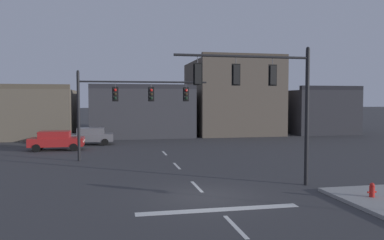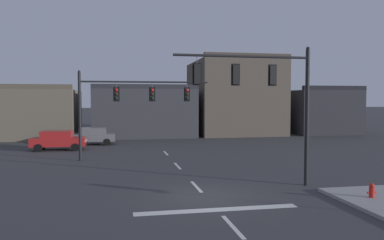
{
  "view_description": "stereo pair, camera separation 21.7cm",
  "coord_description": "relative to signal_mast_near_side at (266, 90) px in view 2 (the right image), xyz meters",
  "views": [
    {
      "loc": [
        -3.93,
        -15.98,
        4.2
      ],
      "look_at": [
        0.18,
        4.01,
        3.14
      ],
      "focal_mm": 35.85,
      "sensor_mm": 36.0,
      "label": 1
    },
    {
      "loc": [
        -3.71,
        -16.02,
        4.2
      ],
      "look_at": [
        0.18,
        4.01,
        3.14
      ],
      "focal_mm": 35.85,
      "sensor_mm": 36.0,
      "label": 2
    }
  ],
  "objects": [
    {
      "name": "building_row",
      "position": [
        0.94,
        29.32,
        -1.39
      ],
      "size": [
        45.72,
        12.24,
        9.47
      ],
      "color": "#665B4C",
      "rests_on": "ground"
    },
    {
      "name": "signal_mast_far_side",
      "position": [
        -6.45,
        10.01,
        -0.47
      ],
      "size": [
        9.09,
        0.52,
        6.25
      ],
      "color": "black",
      "rests_on": "ground"
    },
    {
      "name": "lane_centreline",
      "position": [
        -3.23,
        0.75,
        -4.7
      ],
      "size": [
        0.16,
        26.4,
        0.01
      ],
      "color": "silver",
      "rests_on": "ground"
    },
    {
      "name": "car_lot_middle",
      "position": [
        -9.38,
        19.78,
        -3.85
      ],
      "size": [
        4.47,
        1.94,
        1.61
      ],
      "color": "slate",
      "rests_on": "ground"
    },
    {
      "name": "stop_bar_paint",
      "position": [
        -3.23,
        -3.25,
        -4.7
      ],
      "size": [
        6.4,
        0.5,
        0.01
      ],
      "primitive_type": "cube",
      "color": "silver",
      "rests_on": "ground"
    },
    {
      "name": "car_lot_nearside",
      "position": [
        -11.91,
        16.35,
        -3.85
      ],
      "size": [
        4.47,
        1.95,
        1.61
      ],
      "color": "#A81E1E",
      "rests_on": "ground"
    },
    {
      "name": "signal_mast_near_side",
      "position": [
        0.0,
        0.0,
        0.0
      ],
      "size": [
        6.72,
        0.4,
        6.8
      ],
      "color": "black",
      "rests_on": "ground"
    },
    {
      "name": "ground_plane",
      "position": [
        -3.23,
        -1.25,
        -4.71
      ],
      "size": [
        400.0,
        400.0,
        0.0
      ],
      "primitive_type": "plane",
      "color": "#353538"
    },
    {
      "name": "fire_hydrant",
      "position": [
        3.41,
        -3.22,
        -4.38
      ],
      "size": [
        0.4,
        0.3,
        0.75
      ],
      "color": "red",
      "rests_on": "ground"
    }
  ]
}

